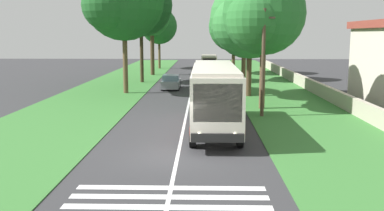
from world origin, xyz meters
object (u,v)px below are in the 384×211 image
at_px(roadside_tree_right_3, 262,16).
at_px(roadside_tree_left_1, 159,27).
at_px(roadside_tree_right_1, 233,28).
at_px(roadside_tree_right_0, 243,23).
at_px(coach_bus, 214,93).
at_px(roadside_tree_right_2, 248,21).
at_px(roadside_tree_left_3, 122,3).
at_px(roadside_tree_left_0, 151,19).
at_px(trailing_minibus_0, 209,62).
at_px(roadside_tree_left_2, 139,7).
at_px(utility_pole, 263,61).
at_px(trailing_car_0, 171,82).
at_px(trailing_car_1, 211,75).

bearing_deg(roadside_tree_right_3, roadside_tree_left_1, 16.42).
xyz_separation_m(roadside_tree_right_1, roadside_tree_right_3, (-29.10, -0.13, 0.40)).
bearing_deg(roadside_tree_right_1, roadside_tree_right_0, -176.61).
relative_size(coach_bus, roadside_tree_right_2, 1.09).
distance_m(coach_bus, roadside_tree_left_3, 18.94).
distance_m(roadside_tree_left_0, roadside_tree_right_3, 29.27).
xyz_separation_m(trailing_minibus_0, roadside_tree_right_3, (-29.77, -3.39, 5.22)).
bearing_deg(roadside_tree_right_3, roadside_tree_right_1, 0.26).
bearing_deg(roadside_tree_left_0, roadside_tree_left_1, 0.87).
bearing_deg(trailing_minibus_0, roadside_tree_right_2, -172.53).
xyz_separation_m(coach_bus, roadside_tree_left_3, (15.99, 8.05, 6.19)).
height_order(roadside_tree_left_2, utility_pole, roadside_tree_left_2).
bearing_deg(roadside_tree_right_3, roadside_tree_right_2, 3.00).
relative_size(trailing_car_0, roadside_tree_left_0, 0.43).
relative_size(trailing_car_0, trailing_minibus_0, 0.72).
relative_size(trailing_minibus_0, roadside_tree_left_1, 0.63).
distance_m(coach_bus, roadside_tree_right_3, 9.55).
distance_m(coach_bus, roadside_tree_left_0, 35.84).
bearing_deg(roadside_tree_right_3, trailing_car_0, 32.51).
relative_size(trailing_car_0, roadside_tree_right_0, 0.43).
distance_m(roadside_tree_left_1, roadside_tree_right_0, 21.81).
bearing_deg(trailing_car_0, roadside_tree_right_1, -22.84).
bearing_deg(roadside_tree_right_0, trailing_minibus_0, 21.43).
bearing_deg(roadside_tree_right_0, roadside_tree_left_3, 134.22).
bearing_deg(roadside_tree_right_2, utility_pole, -179.48).
bearing_deg(trailing_car_1, roadside_tree_right_1, -18.86).
xyz_separation_m(trailing_car_0, roadside_tree_right_3, (-11.70, -7.46, 6.10)).
height_order(coach_bus, roadside_tree_right_1, roadside_tree_right_1).
xyz_separation_m(trailing_car_0, trailing_minibus_0, (18.07, -4.07, 0.88)).
xyz_separation_m(roadside_tree_left_0, roadside_tree_right_3, (-27.04, -11.17, -0.73)).
bearing_deg(roadside_tree_right_3, roadside_tree_left_2, 32.95).
xyz_separation_m(trailing_car_0, roadside_tree_right_0, (8.41, -7.86, 6.14)).
bearing_deg(trailing_car_1, utility_pole, -172.58).
height_order(trailing_car_0, roadside_tree_left_3, roadside_tree_left_3).
relative_size(roadside_tree_left_1, utility_pole, 1.35).
bearing_deg(roadside_tree_right_2, roadside_tree_right_0, -3.15).
xyz_separation_m(trailing_car_1, roadside_tree_left_1, (18.60, 8.07, 5.94)).
height_order(trailing_minibus_0, roadside_tree_right_2, roadside_tree_right_2).
relative_size(roadside_tree_right_1, roadside_tree_right_3, 1.01).
bearing_deg(utility_pole, roadside_tree_right_1, -0.22).
bearing_deg(roadside_tree_right_1, roadside_tree_left_1, 50.05).
bearing_deg(roadside_tree_right_0, trailing_car_1, 93.53).
relative_size(roadside_tree_left_1, roadside_tree_right_0, 0.96).
xyz_separation_m(roadside_tree_right_0, roadside_tree_right_2, (-13.56, 0.75, -0.17)).
height_order(roadside_tree_left_2, roadside_tree_left_3, roadside_tree_left_2).
distance_m(trailing_minibus_0, roadside_tree_left_2, 16.11).
xyz_separation_m(trailing_car_1, roadside_tree_left_0, (7.16, 7.89, 6.83)).
distance_m(trailing_car_0, trailing_minibus_0, 18.54).
distance_m(trailing_minibus_0, roadside_tree_right_3, 30.41).
distance_m(coach_bus, roadside_tree_left_2, 27.23).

